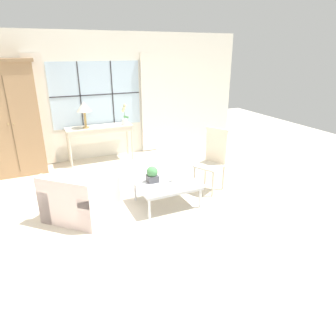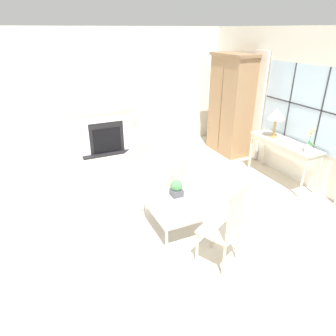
# 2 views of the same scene
# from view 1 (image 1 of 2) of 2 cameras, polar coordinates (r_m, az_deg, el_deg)

# --- Properties ---
(ground_plane) EXTENTS (14.00, 14.00, 0.00)m
(ground_plane) POSITION_cam_1_polar(r_m,az_deg,el_deg) (4.80, -4.59, -8.64)
(ground_plane) COLOR beige
(wall_back_windowed) EXTENTS (7.20, 0.14, 2.80)m
(wall_back_windowed) POSITION_cam_1_polar(r_m,az_deg,el_deg) (7.15, -13.43, 12.76)
(wall_back_windowed) COLOR silver
(wall_back_windowed) RESTS_ON ground_plane
(armoire) EXTENTS (1.13, 0.62, 2.27)m
(armoire) POSITION_cam_1_polar(r_m,az_deg,el_deg) (6.73, -27.70, 8.25)
(armoire) COLOR #93704C
(armoire) RESTS_ON ground_plane
(console_table) EXTENTS (1.47, 0.45, 0.81)m
(console_table) POSITION_cam_1_polar(r_m,az_deg,el_deg) (6.97, -12.93, 7.04)
(console_table) COLOR beige
(console_table) RESTS_ON ground_plane
(table_lamp) EXTENTS (0.32, 0.32, 0.57)m
(table_lamp) POSITION_cam_1_polar(r_m,az_deg,el_deg) (6.79, -15.73, 11.01)
(table_lamp) COLOR #9E7F47
(table_lamp) RESTS_ON console_table
(potted_orchid) EXTENTS (0.16, 0.13, 0.47)m
(potted_orchid) POSITION_cam_1_polar(r_m,az_deg,el_deg) (6.99, -8.29, 9.56)
(potted_orchid) COLOR white
(potted_orchid) RESTS_ON console_table
(armchair_upholstered) EXTENTS (1.24, 1.24, 0.74)m
(armchair_upholstered) POSITION_cam_1_polar(r_m,az_deg,el_deg) (4.82, -16.36, -5.97)
(armchair_upholstered) COLOR beige
(armchair_upholstered) RESTS_ON ground_plane
(side_chair_wooden) EXTENTS (0.59, 0.59, 1.13)m
(side_chair_wooden) POSITION_cam_1_polar(r_m,az_deg,el_deg) (5.44, 8.57, 2.18)
(side_chair_wooden) COLOR beige
(side_chair_wooden) RESTS_ON ground_plane
(coffee_table) EXTENTS (0.98, 0.77, 0.39)m
(coffee_table) POSITION_cam_1_polar(r_m,az_deg,el_deg) (4.92, -0.21, -3.19)
(coffee_table) COLOR silver
(coffee_table) RESTS_ON ground_plane
(potted_plant_small) EXTENTS (0.18, 0.18, 0.27)m
(potted_plant_small) POSITION_cam_1_polar(r_m,az_deg,el_deg) (4.88, -3.02, -1.18)
(potted_plant_small) COLOR #4C4C51
(potted_plant_small) RESTS_ON coffee_table
(pillar_candle) EXTENTS (0.10, 0.10, 0.14)m
(pillar_candle) POSITION_cam_1_polar(r_m,az_deg,el_deg) (4.92, 1.02, -1.89)
(pillar_candle) COLOR silver
(pillar_candle) RESTS_ON coffee_table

